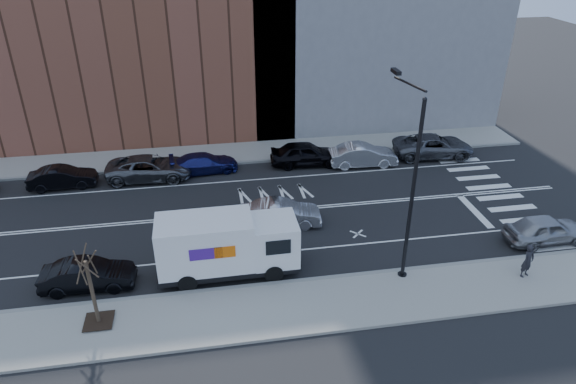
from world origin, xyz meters
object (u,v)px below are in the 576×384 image
object	(u,v)px
near_parked_front	(546,229)
pedestrian	(528,261)
fedex_van	(226,245)
driving_sedan	(281,214)
far_parked_b	(63,177)

from	to	relation	value
near_parked_front	pedestrian	bearing A→B (deg)	132.63
fedex_van	pedestrian	xyz separation A→B (m)	(14.11, -2.86, -0.61)
driving_sedan	pedestrian	bearing A→B (deg)	-116.77
far_parked_b	pedestrian	world-z (taller)	pedestrian
driving_sedan	fedex_van	bearing A→B (deg)	145.72
pedestrian	driving_sedan	bearing A→B (deg)	126.28
near_parked_front	pedestrian	distance (m)	3.99
far_parked_b	pedestrian	xyz separation A→B (m)	(24.00, -13.79, 0.32)
driving_sedan	near_parked_front	distance (m)	14.27
near_parked_front	pedestrian	size ratio (longest dim) A/B	2.57
driving_sedan	near_parked_front	world-z (taller)	near_parked_front
fedex_van	driving_sedan	xyz separation A→B (m)	(3.30, 3.96, -0.90)
near_parked_front	driving_sedan	bearing A→B (deg)	72.18
fedex_van	near_parked_front	distance (m)	17.00
driving_sedan	near_parked_front	bearing A→B (deg)	-101.06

